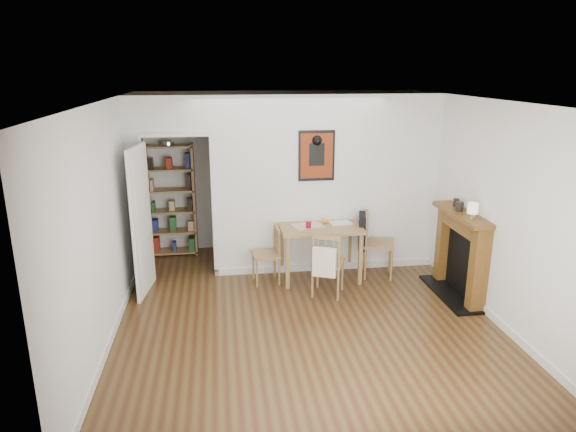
{
  "coord_description": "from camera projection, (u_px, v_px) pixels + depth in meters",
  "views": [
    {
      "loc": [
        -0.98,
        -5.76,
        2.95
      ],
      "look_at": [
        -0.11,
        0.6,
        1.09
      ],
      "focal_mm": 32.0,
      "sensor_mm": 36.0,
      "label": 1
    }
  ],
  "objects": [
    {
      "name": "chair_front",
      "position": [
        328.0,
        263.0,
        6.82
      ],
      "size": [
        0.58,
        0.61,
        0.89
      ],
      "color": "olive",
      "rests_on": "ground"
    },
    {
      "name": "mantel_lamp",
      "position": [
        473.0,
        209.0,
        6.27
      ],
      "size": [
        0.13,
        0.13,
        0.21
      ],
      "color": "silver",
      "rests_on": "fireplace"
    },
    {
      "name": "bookshelf",
      "position": [
        172.0,
        201.0,
        8.24
      ],
      "size": [
        0.76,
        0.31,
        1.81
      ],
      "color": "olive",
      "rests_on": "ground"
    },
    {
      "name": "ceramic_jar_a",
      "position": [
        460.0,
        206.0,
        6.65
      ],
      "size": [
        0.1,
        0.1,
        0.12
      ],
      "primitive_type": "cylinder",
      "color": "black",
      "rests_on": "fireplace"
    },
    {
      "name": "fireplace",
      "position": [
        461.0,
        251.0,
        6.78
      ],
      "size": [
        0.45,
        1.25,
        1.16
      ],
      "color": "brown",
      "rests_on": "ground"
    },
    {
      "name": "notebook",
      "position": [
        340.0,
        223.0,
        7.41
      ],
      "size": [
        0.32,
        0.25,
        0.01
      ],
      "primitive_type": "cube",
      "rotation": [
        0.0,
        0.0,
        0.12
      ],
      "color": "silver",
      "rests_on": "dining_table"
    },
    {
      "name": "room_shell",
      "position": [
        295.0,
        187.0,
        7.36
      ],
      "size": [
        5.2,
        5.2,
        5.2
      ],
      "color": "silver",
      "rests_on": "ground"
    },
    {
      "name": "red_glass",
      "position": [
        308.0,
        225.0,
        7.17
      ],
      "size": [
        0.08,
        0.08,
        0.1
      ],
      "primitive_type": "cylinder",
      "color": "maroon",
      "rests_on": "dining_table"
    },
    {
      "name": "chair_right",
      "position": [
        377.0,
        243.0,
        7.45
      ],
      "size": [
        0.64,
        0.59,
        0.96
      ],
      "color": "olive",
      "rests_on": "ground"
    },
    {
      "name": "ground",
      "position": [
        303.0,
        312.0,
        6.43
      ],
      "size": [
        5.2,
        5.2,
        0.0
      ],
      "primitive_type": "plane",
      "color": "#503919",
      "rests_on": "ground"
    },
    {
      "name": "ceramic_jar_b",
      "position": [
        456.0,
        202.0,
        6.89
      ],
      "size": [
        0.08,
        0.08,
        0.1
      ],
      "primitive_type": "cylinder",
      "color": "black",
      "rests_on": "fireplace"
    },
    {
      "name": "dining_table",
      "position": [
        320.0,
        232.0,
        7.31
      ],
      "size": [
        1.15,
        0.73,
        0.79
      ],
      "color": "olive",
      "rests_on": "ground"
    },
    {
      "name": "placemat",
      "position": [
        308.0,
        225.0,
        7.3
      ],
      "size": [
        0.48,
        0.41,
        0.0
      ],
      "primitive_type": "cube",
      "rotation": [
        0.0,
        0.0,
        0.26
      ],
      "color": "#F1E3C6",
      "rests_on": "dining_table"
    },
    {
      "name": "chair_left",
      "position": [
        266.0,
        255.0,
        7.23
      ],
      "size": [
        0.45,
        0.45,
        0.82
      ],
      "color": "olive",
      "rests_on": "ground"
    },
    {
      "name": "orange_fruit",
      "position": [
        326.0,
        221.0,
        7.39
      ],
      "size": [
        0.07,
        0.07,
        0.07
      ],
      "primitive_type": "sphere",
      "color": "orange",
      "rests_on": "dining_table"
    }
  ]
}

